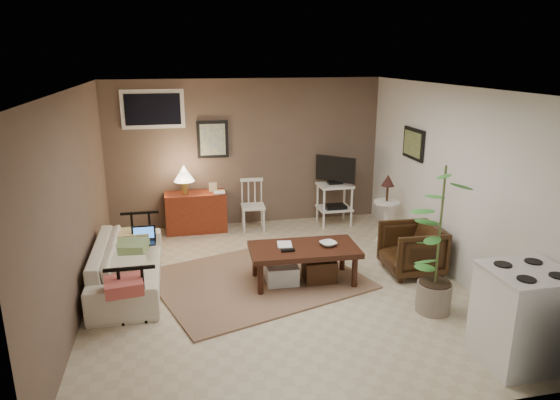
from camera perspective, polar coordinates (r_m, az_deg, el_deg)
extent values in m
plane|color=#C1B293|center=(6.28, -0.23, -9.75)|extent=(5.00, 5.00, 0.00)
cube|color=black|center=(8.13, -7.70, 6.88)|extent=(0.50, 0.03, 0.60)
cube|color=black|center=(7.50, 15.01, 6.23)|extent=(0.03, 0.60, 0.45)
cube|color=silver|center=(8.05, -14.34, 10.02)|extent=(0.96, 0.03, 0.60)
cube|color=#82614B|center=(6.43, -2.56, -9.03)|extent=(2.93, 2.61, 0.02)
cube|color=#38170F|center=(6.19, 2.75, -5.67)|extent=(1.36, 0.74, 0.07)
cylinder|color=#38170F|center=(5.96, -2.25, -9.02)|extent=(0.07, 0.07, 0.42)
cylinder|color=#38170F|center=(6.20, 8.52, -8.15)|extent=(0.07, 0.07, 0.42)
cylinder|color=#38170F|center=(6.42, -2.87, -7.09)|extent=(0.07, 0.07, 0.42)
cylinder|color=#38170F|center=(6.65, 7.14, -6.37)|extent=(0.07, 0.07, 0.42)
cube|color=black|center=(6.03, 0.91, -5.76)|extent=(0.17, 0.06, 0.02)
cube|color=#4C291B|center=(6.35, 4.49, -7.97)|extent=(0.40, 0.35, 0.29)
cube|color=silver|center=(6.26, 0.19, -8.49)|extent=(0.40, 0.35, 0.24)
imported|color=silver|center=(6.40, -17.06, -6.26)|extent=(0.57, 1.96, 0.77)
cube|color=black|center=(6.62, -15.29, -4.78)|extent=(0.30, 0.21, 0.02)
cube|color=black|center=(6.69, -15.31, -3.62)|extent=(0.30, 0.02, 0.19)
cube|color=blue|center=(6.68, -15.31, -3.64)|extent=(0.25, 0.00, 0.15)
cube|color=maroon|center=(8.15, -9.57, -1.36)|extent=(0.96, 0.43, 0.64)
cylinder|color=#AE9042|center=(7.99, -10.84, 1.39)|extent=(0.11, 0.11, 0.21)
cone|color=beige|center=(7.93, -10.93, 3.03)|extent=(0.32, 0.32, 0.26)
cube|color=tan|center=(8.08, -7.67, 1.47)|extent=(0.13, 0.02, 0.16)
cube|color=silver|center=(8.10, -3.12, -0.75)|extent=(0.39, 0.39, 0.04)
cylinder|color=silver|center=(8.00, -4.12, -2.52)|extent=(0.03, 0.03, 0.37)
cylinder|color=silver|center=(8.03, -1.85, -2.42)|extent=(0.03, 0.03, 0.37)
cylinder|color=silver|center=(8.30, -4.30, -1.82)|extent=(0.03, 0.03, 0.37)
cylinder|color=silver|center=(8.33, -2.11, -1.72)|extent=(0.03, 0.03, 0.37)
cube|color=silver|center=(8.15, -3.28, 2.33)|extent=(0.37, 0.06, 0.05)
cube|color=silver|center=(8.32, 6.29, 1.69)|extent=(0.55, 0.45, 0.04)
cube|color=silver|center=(8.43, 6.21, -0.92)|extent=(0.55, 0.45, 0.03)
cylinder|color=silver|center=(8.17, 5.05, -0.94)|extent=(0.04, 0.04, 0.69)
cylinder|color=silver|center=(8.32, 8.18, -0.73)|extent=(0.04, 0.04, 0.69)
cylinder|color=silver|center=(8.52, 4.31, -0.21)|extent=(0.04, 0.04, 0.69)
cylinder|color=silver|center=(8.66, 7.33, -0.02)|extent=(0.04, 0.04, 0.69)
cube|color=black|center=(8.31, 6.30, 2.02)|extent=(0.25, 0.14, 0.03)
cube|color=black|center=(8.26, 6.35, 3.55)|extent=(0.54, 0.51, 0.42)
cube|color=#F49C5F|center=(8.26, 6.35, 3.55)|extent=(0.44, 0.41, 0.34)
cube|color=black|center=(8.38, 6.32, -0.89)|extent=(0.35, 0.25, 0.10)
cylinder|color=silver|center=(7.89, 11.84, -4.42)|extent=(0.27, 0.27, 0.03)
cylinder|color=silver|center=(7.79, 11.97, -2.38)|extent=(0.05, 0.05, 0.58)
cylinder|color=silver|center=(7.70, 12.10, -0.25)|extent=(0.39, 0.39, 0.03)
cylinder|color=#311C0D|center=(7.66, 12.16, 0.80)|extent=(0.04, 0.04, 0.25)
cone|color=#331814|center=(7.62, 12.25, 2.21)|extent=(0.19, 0.19, 0.18)
imported|color=#311C0D|center=(6.72, 14.83, -5.21)|extent=(0.67, 0.71, 0.71)
cylinder|color=gray|center=(5.89, 17.14, -10.56)|extent=(0.38, 0.38, 0.34)
cylinder|color=#4C602D|center=(5.58, 17.85, -2.86)|extent=(0.03, 0.03, 1.32)
cube|color=silver|center=(5.17, 25.99, -12.06)|extent=(0.69, 0.64, 0.89)
cube|color=silver|center=(4.98, 26.65, -7.37)|extent=(0.71, 0.66, 0.03)
cylinder|color=black|center=(4.77, 26.34, -8.11)|extent=(0.16, 0.16, 0.01)
cylinder|color=black|center=(4.96, 29.24, -7.57)|extent=(0.16, 0.16, 0.01)
cylinder|color=black|center=(5.00, 24.13, -6.74)|extent=(0.16, 0.16, 0.01)
cylinder|color=black|center=(5.18, 26.98, -6.29)|extent=(0.16, 0.16, 0.01)
imported|color=#38170F|center=(6.20, 5.54, -4.35)|extent=(0.21, 0.10, 0.20)
imported|color=#38170F|center=(6.17, -0.29, -4.19)|extent=(0.18, 0.04, 0.24)
imported|color=#38170F|center=(7.97, -7.61, 1.60)|extent=(0.18, 0.03, 0.24)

